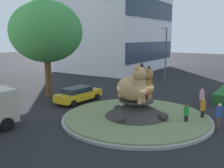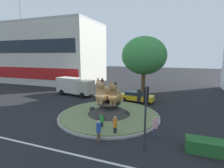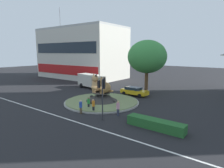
{
  "view_description": "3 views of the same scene",
  "coord_description": "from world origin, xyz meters",
  "px_view_note": "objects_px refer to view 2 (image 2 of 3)",
  "views": [
    {
      "loc": [
        -16.23,
        -8.38,
        5.98
      ],
      "look_at": [
        -0.54,
        1.76,
        2.54
      ],
      "focal_mm": 41.28,
      "sensor_mm": 36.0,
      "label": 1
    },
    {
      "loc": [
        6.6,
        -16.61,
        6.53
      ],
      "look_at": [
        0.23,
        0.34,
        3.49
      ],
      "focal_mm": 27.57,
      "sensor_mm": 36.0,
      "label": 2
    },
    {
      "loc": [
        17.39,
        -20.62,
        7.28
      ],
      "look_at": [
        0.77,
        1.47,
        2.62
      ],
      "focal_mm": 30.41,
      "sensor_mm": 36.0,
      "label": 3
    }
  ],
  "objects_px": {
    "traffic_light_mast": "(145,104)",
    "pedestrian_orange_shirt": "(115,126)",
    "cat_statue_tabby": "(114,95)",
    "delivery_box_truck": "(75,86)",
    "pedestrian_pink_shirt": "(155,127)",
    "sedan_on_far_lane": "(136,96)",
    "cat_statue_calico": "(103,93)",
    "shophouse_block": "(50,53)",
    "broadleaf_tree_behind_island": "(144,56)",
    "pedestrian_blue_shirt": "(99,130)",
    "pedestrian_green_shirt": "(102,121)"
  },
  "relations": [
    {
      "from": "traffic_light_mast",
      "to": "pedestrian_orange_shirt",
      "type": "relative_size",
      "value": 2.66
    },
    {
      "from": "traffic_light_mast",
      "to": "cat_statue_tabby",
      "type": "bearing_deg",
      "value": 33.07
    },
    {
      "from": "cat_statue_tabby",
      "to": "traffic_light_mast",
      "type": "distance_m",
      "value": 6.9
    },
    {
      "from": "pedestrian_orange_shirt",
      "to": "delivery_box_truck",
      "type": "relative_size",
      "value": 0.25
    },
    {
      "from": "pedestrian_pink_shirt",
      "to": "sedan_on_far_lane",
      "type": "distance_m",
      "value": 10.81
    },
    {
      "from": "cat_statue_calico",
      "to": "shophouse_block",
      "type": "height_order",
      "value": "shophouse_block"
    },
    {
      "from": "traffic_light_mast",
      "to": "delivery_box_truck",
      "type": "xyz_separation_m",
      "value": [
        -13.66,
        12.77,
        -1.73
      ]
    },
    {
      "from": "cat_statue_tabby",
      "to": "broadleaf_tree_behind_island",
      "type": "height_order",
      "value": "broadleaf_tree_behind_island"
    },
    {
      "from": "traffic_light_mast",
      "to": "broadleaf_tree_behind_island",
      "type": "relative_size",
      "value": 0.48
    },
    {
      "from": "cat_statue_calico",
      "to": "delivery_box_truck",
      "type": "xyz_separation_m",
      "value": [
        -8.28,
        7.29,
        -0.94
      ]
    },
    {
      "from": "traffic_light_mast",
      "to": "shophouse_block",
      "type": "bearing_deg",
      "value": 45.36
    },
    {
      "from": "pedestrian_blue_shirt",
      "to": "pedestrian_orange_shirt",
      "type": "distance_m",
      "value": 1.54
    },
    {
      "from": "cat_statue_tabby",
      "to": "broadleaf_tree_behind_island",
      "type": "xyz_separation_m",
      "value": [
        1.04,
        10.88,
        4.05
      ]
    },
    {
      "from": "cat_statue_calico",
      "to": "pedestrian_blue_shirt",
      "type": "bearing_deg",
      "value": 29.89
    },
    {
      "from": "cat_statue_tabby",
      "to": "pedestrian_orange_shirt",
      "type": "xyz_separation_m",
      "value": [
        1.56,
        -4.13,
        -1.5
      ]
    },
    {
      "from": "cat_statue_calico",
      "to": "sedan_on_far_lane",
      "type": "distance_m",
      "value": 7.35
    },
    {
      "from": "pedestrian_green_shirt",
      "to": "pedestrian_orange_shirt",
      "type": "relative_size",
      "value": 0.91
    },
    {
      "from": "cat_statue_calico",
      "to": "broadleaf_tree_behind_island",
      "type": "relative_size",
      "value": 0.31
    },
    {
      "from": "pedestrian_pink_shirt",
      "to": "broadleaf_tree_behind_island",
      "type": "bearing_deg",
      "value": -168.39
    },
    {
      "from": "shophouse_block",
      "to": "pedestrian_pink_shirt",
      "type": "height_order",
      "value": "shophouse_block"
    },
    {
      "from": "pedestrian_pink_shirt",
      "to": "pedestrian_orange_shirt",
      "type": "relative_size",
      "value": 1.04
    },
    {
      "from": "shophouse_block",
      "to": "pedestrian_orange_shirt",
      "type": "bearing_deg",
      "value": -42.49
    },
    {
      "from": "cat_statue_calico",
      "to": "delivery_box_truck",
      "type": "relative_size",
      "value": 0.42
    },
    {
      "from": "cat_statue_calico",
      "to": "pedestrian_pink_shirt",
      "type": "bearing_deg",
      "value": 70.73
    },
    {
      "from": "traffic_light_mast",
      "to": "shophouse_block",
      "type": "height_order",
      "value": "shophouse_block"
    },
    {
      "from": "delivery_box_truck",
      "to": "pedestrian_orange_shirt",
      "type": "bearing_deg",
      "value": -36.3
    },
    {
      "from": "broadleaf_tree_behind_island",
      "to": "sedan_on_far_lane",
      "type": "distance_m",
      "value": 6.98
    },
    {
      "from": "pedestrian_orange_shirt",
      "to": "delivery_box_truck",
      "type": "height_order",
      "value": "delivery_box_truck"
    },
    {
      "from": "sedan_on_far_lane",
      "to": "delivery_box_truck",
      "type": "bearing_deg",
      "value": -179.01
    },
    {
      "from": "cat_statue_tabby",
      "to": "pedestrian_green_shirt",
      "type": "xyz_separation_m",
      "value": [
        0.05,
        -3.41,
        -1.59
      ]
    },
    {
      "from": "sedan_on_far_lane",
      "to": "pedestrian_orange_shirt",
      "type": "bearing_deg",
      "value": -82.7
    },
    {
      "from": "cat_statue_calico",
      "to": "pedestrian_orange_shirt",
      "type": "bearing_deg",
      "value": 44.46
    },
    {
      "from": "cat_statue_calico",
      "to": "pedestrian_blue_shirt",
      "type": "height_order",
      "value": "cat_statue_calico"
    },
    {
      "from": "cat_statue_calico",
      "to": "sedan_on_far_lane",
      "type": "height_order",
      "value": "cat_statue_calico"
    },
    {
      "from": "cat_statue_tabby",
      "to": "pedestrian_green_shirt",
      "type": "distance_m",
      "value": 3.77
    },
    {
      "from": "shophouse_block",
      "to": "sedan_on_far_lane",
      "type": "distance_m",
      "value": 27.71
    },
    {
      "from": "pedestrian_orange_shirt",
      "to": "pedestrian_pink_shirt",
      "type": "bearing_deg",
      "value": 168.65
    },
    {
      "from": "cat_statue_calico",
      "to": "pedestrian_pink_shirt",
      "type": "xyz_separation_m",
      "value": [
        5.92,
        -3.31,
        -1.59
      ]
    },
    {
      "from": "cat_statue_tabby",
      "to": "delivery_box_truck",
      "type": "bearing_deg",
      "value": -132.49
    },
    {
      "from": "pedestrian_blue_shirt",
      "to": "sedan_on_far_lane",
      "type": "bearing_deg",
      "value": 45.25
    },
    {
      "from": "pedestrian_green_shirt",
      "to": "delivery_box_truck",
      "type": "distance_m",
      "value": 14.41
    },
    {
      "from": "broadleaf_tree_behind_island",
      "to": "shophouse_block",
      "type": "bearing_deg",
      "value": 162.9
    },
    {
      "from": "traffic_light_mast",
      "to": "cat_statue_calico",
      "type": "bearing_deg",
      "value": 40.76
    },
    {
      "from": "traffic_light_mast",
      "to": "pedestrian_orange_shirt",
      "type": "distance_m",
      "value": 3.75
    },
    {
      "from": "pedestrian_orange_shirt",
      "to": "shophouse_block",
      "type": "bearing_deg",
      "value": -68.41
    },
    {
      "from": "pedestrian_green_shirt",
      "to": "delivery_box_truck",
      "type": "bearing_deg",
      "value": -85.87
    },
    {
      "from": "pedestrian_pink_shirt",
      "to": "traffic_light_mast",
      "type": "bearing_deg",
      "value": -16.34
    },
    {
      "from": "pedestrian_green_shirt",
      "to": "sedan_on_far_lane",
      "type": "distance_m",
      "value": 10.27
    },
    {
      "from": "pedestrian_green_shirt",
      "to": "sedan_on_far_lane",
      "type": "bearing_deg",
      "value": -132.23
    },
    {
      "from": "shophouse_block",
      "to": "broadleaf_tree_behind_island",
      "type": "relative_size",
      "value": 2.61
    }
  ]
}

